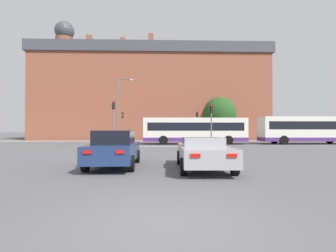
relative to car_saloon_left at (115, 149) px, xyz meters
name	(u,v)px	position (x,y,z in m)	size (l,w,h in m)	color
ground_plane	(166,222)	(2.09, -7.01, -0.80)	(400.00, 400.00, 0.00)	#545456
stop_line_strip	(161,146)	(2.09, 14.26, -0.80)	(7.76, 0.30, 0.01)	silver
far_pavement	(160,141)	(2.09, 27.59, -0.80)	(68.63, 2.50, 0.01)	#A09B91
brick_civic_building	(151,96)	(0.42, 37.82, 7.33)	(40.22, 16.05, 22.06)	brown
car_saloon_left	(115,149)	(0.00, 0.00, 0.00)	(1.99, 4.61, 1.59)	navy
car_roadster_right	(203,153)	(3.79, -0.81, -0.12)	(2.15, 4.96, 1.30)	#9E9EA3
bus_crossing_lead	(195,130)	(6.03, 18.55, 0.81)	(11.76, 2.70, 3.01)	silver
bus_crossing_trailing	(308,129)	(19.20, 18.30, 0.89)	(11.02, 2.70, 3.15)	silver
traffic_light_near_right	(211,118)	(7.12, 14.24, 1.99)	(0.26, 0.31, 4.15)	slate
traffic_light_far_right	(197,121)	(7.48, 26.56, 2.10)	(0.26, 0.31, 4.32)	slate
traffic_light_near_left	(113,116)	(-2.66, 14.81, 2.23)	(0.26, 0.31, 4.54)	slate
traffic_light_far_left	(122,122)	(-3.41, 26.58, 2.02)	(0.26, 0.31, 4.19)	slate
street_lamp_junction	(120,104)	(-2.86, 20.54, 4.01)	(2.00, 0.36, 8.00)	slate
pedestrian_waiting	(167,134)	(3.08, 27.37, 0.17)	(0.41, 0.45, 1.66)	black
pedestrian_walking_east	(159,134)	(1.87, 28.01, 0.18)	(0.37, 0.46, 1.68)	brown
pedestrian_walking_west	(118,134)	(-4.29, 27.67, 0.24)	(0.45, 0.42, 1.77)	#333851
tree_by_building	(220,114)	(11.62, 30.03, 3.43)	(5.16, 5.16, 6.94)	#4C3823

